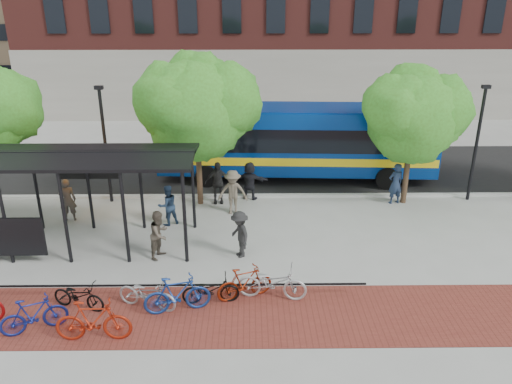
{
  "coord_description": "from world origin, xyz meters",
  "views": [
    {
      "loc": [
        -0.8,
        -17.06,
        8.61
      ],
      "look_at": [
        -0.58,
        0.59,
        1.6
      ],
      "focal_mm": 35.0,
      "sensor_mm": 36.0,
      "label": 1
    }
  ],
  "objects_px": {
    "bike_8": "(211,290)",
    "pedestrian_4": "(218,183)",
    "bike_5": "(93,321)",
    "tree_c": "(415,112)",
    "pedestrian_7": "(396,184)",
    "pedestrian_3": "(233,192)",
    "bike_9": "(245,283)",
    "pedestrian_8": "(160,234)",
    "bike_4": "(78,296)",
    "bus_shelter": "(40,167)",
    "bike_7": "(177,294)",
    "bike_3": "(34,315)",
    "bus": "(296,138)",
    "tree_b": "(199,103)",
    "bike_10": "(272,282)",
    "pedestrian_2": "(168,205)",
    "lamp_post_right": "(477,141)",
    "bike_6": "(147,294)",
    "pedestrian_5": "(250,181)",
    "pedestrian_1": "(68,200)",
    "lamp_post_left": "(105,142)"
  },
  "relations": [
    {
      "from": "bike_8",
      "to": "pedestrian_4",
      "type": "distance_m",
      "value": 7.74
    },
    {
      "from": "bike_5",
      "to": "pedestrian_4",
      "type": "xyz_separation_m",
      "value": [
        2.73,
        9.43,
        0.34
      ]
    },
    {
      "from": "tree_c",
      "to": "bike_5",
      "type": "bearing_deg",
      "value": -139.56
    },
    {
      "from": "tree_c",
      "to": "pedestrian_7",
      "type": "relative_size",
      "value": 3.21
    },
    {
      "from": "pedestrian_3",
      "to": "bike_9",
      "type": "bearing_deg",
      "value": -79.91
    },
    {
      "from": "pedestrian_3",
      "to": "pedestrian_8",
      "type": "bearing_deg",
      "value": -118.04
    },
    {
      "from": "bike_4",
      "to": "pedestrian_7",
      "type": "xyz_separation_m",
      "value": [
        11.38,
        7.83,
        0.48
      ]
    },
    {
      "from": "bus_shelter",
      "to": "bike_7",
      "type": "distance_m",
      "value": 7.2
    },
    {
      "from": "bike_3",
      "to": "pedestrian_8",
      "type": "height_order",
      "value": "pedestrian_8"
    },
    {
      "from": "bus",
      "to": "bike_4",
      "type": "distance_m",
      "value": 13.45
    },
    {
      "from": "tree_b",
      "to": "tree_c",
      "type": "xyz_separation_m",
      "value": [
        8.99,
        -0.0,
        -0.41
      ]
    },
    {
      "from": "bike_7",
      "to": "bike_10",
      "type": "distance_m",
      "value": 2.84
    },
    {
      "from": "bike_5",
      "to": "bike_8",
      "type": "xyz_separation_m",
      "value": [
        2.97,
        1.71,
        -0.16
      ]
    },
    {
      "from": "pedestrian_7",
      "to": "pedestrian_8",
      "type": "height_order",
      "value": "pedestrian_7"
    },
    {
      "from": "tree_b",
      "to": "bike_4",
      "type": "distance_m",
      "value": 9.38
    },
    {
      "from": "tree_b",
      "to": "bus",
      "type": "height_order",
      "value": "tree_b"
    },
    {
      "from": "bike_3",
      "to": "pedestrian_3",
      "type": "distance_m",
      "value": 9.42
    },
    {
      "from": "pedestrian_4",
      "to": "pedestrian_3",
      "type": "bearing_deg",
      "value": -64.3
    },
    {
      "from": "pedestrian_4",
      "to": "pedestrian_8",
      "type": "relative_size",
      "value": 1.09
    },
    {
      "from": "tree_c",
      "to": "bike_9",
      "type": "height_order",
      "value": "tree_c"
    },
    {
      "from": "bus",
      "to": "pedestrian_7",
      "type": "distance_m",
      "value": 5.42
    },
    {
      "from": "bus",
      "to": "bike_9",
      "type": "bearing_deg",
      "value": -100.01
    },
    {
      "from": "tree_c",
      "to": "pedestrian_3",
      "type": "relative_size",
      "value": 3.1
    },
    {
      "from": "bike_8",
      "to": "bike_5",
      "type": "bearing_deg",
      "value": 114.66
    },
    {
      "from": "bus",
      "to": "bus_shelter",
      "type": "bearing_deg",
      "value": -140.8
    },
    {
      "from": "bus",
      "to": "pedestrian_4",
      "type": "xyz_separation_m",
      "value": [
        -3.69,
        -3.22,
        -1.12
      ]
    },
    {
      "from": "pedestrian_3",
      "to": "pedestrian_4",
      "type": "relative_size",
      "value": 1.01
    },
    {
      "from": "bike_5",
      "to": "pedestrian_2",
      "type": "height_order",
      "value": "pedestrian_2"
    },
    {
      "from": "tree_b",
      "to": "lamp_post_right",
      "type": "height_order",
      "value": "tree_b"
    },
    {
      "from": "lamp_post_right",
      "to": "pedestrian_8",
      "type": "distance_m",
      "value": 14.04
    },
    {
      "from": "bike_6",
      "to": "pedestrian_7",
      "type": "height_order",
      "value": "pedestrian_7"
    },
    {
      "from": "bike_3",
      "to": "pedestrian_5",
      "type": "distance_m",
      "value": 11.14
    },
    {
      "from": "bike_7",
      "to": "pedestrian_8",
      "type": "distance_m",
      "value": 3.48
    },
    {
      "from": "bus_shelter",
      "to": "pedestrian_4",
      "type": "xyz_separation_m",
      "value": [
        5.91,
        3.84,
        -2.05
      ]
    },
    {
      "from": "bike_7",
      "to": "pedestrian_1",
      "type": "distance_m",
      "value": 8.28
    },
    {
      "from": "bike_8",
      "to": "bike_10",
      "type": "distance_m",
      "value": 1.85
    },
    {
      "from": "bike_4",
      "to": "pedestrian_1",
      "type": "bearing_deg",
      "value": 37.98
    },
    {
      "from": "lamp_post_right",
      "to": "pedestrian_2",
      "type": "relative_size",
      "value": 3.08
    },
    {
      "from": "bike_9",
      "to": "bike_10",
      "type": "relative_size",
      "value": 0.84
    },
    {
      "from": "bus",
      "to": "bike_5",
      "type": "relative_size",
      "value": 6.65
    },
    {
      "from": "bus_shelter",
      "to": "bike_3",
      "type": "xyz_separation_m",
      "value": [
        1.44,
        -5.19,
        -2.47
      ]
    },
    {
      "from": "bike_8",
      "to": "pedestrian_1",
      "type": "xyz_separation_m",
      "value": [
        -6.18,
        5.94,
        0.45
      ]
    },
    {
      "from": "lamp_post_left",
      "to": "bike_5",
      "type": "relative_size",
      "value": 2.53
    },
    {
      "from": "lamp_post_right",
      "to": "bike_10",
      "type": "height_order",
      "value": "lamp_post_right"
    },
    {
      "from": "tree_b",
      "to": "bike_3",
      "type": "relative_size",
      "value": 3.68
    },
    {
      "from": "bike_9",
      "to": "pedestrian_2",
      "type": "height_order",
      "value": "pedestrian_2"
    },
    {
      "from": "tree_b",
      "to": "pedestrian_4",
      "type": "distance_m",
      "value": 3.58
    },
    {
      "from": "tree_b",
      "to": "bike_9",
      "type": "xyz_separation_m",
      "value": [
        1.92,
        -7.47,
        -3.93
      ]
    },
    {
      "from": "bus_shelter",
      "to": "bus",
      "type": "distance_m",
      "value": 11.95
    },
    {
      "from": "bike_8",
      "to": "pedestrian_4",
      "type": "height_order",
      "value": "pedestrian_4"
    }
  ]
}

